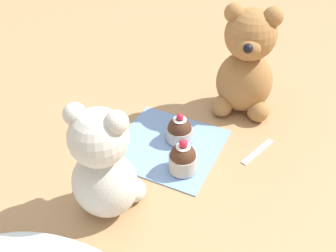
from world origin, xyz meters
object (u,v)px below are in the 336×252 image
Objects in this scene: teddy_bear_cream at (104,166)px; cupcake_near_cream_bear at (183,158)px; teddy_bear_tan at (246,65)px; teaspoon at (258,151)px; cupcake_near_tan_bear at (180,130)px.

teddy_bear_cream reaches higher than cupcake_near_cream_bear.
cupcake_near_cream_bear is (-0.08, -0.14, -0.07)m from teddy_bear_cream.
teddy_bear_tan reaches higher than teaspoon.
teddy_bear_tan is (-0.12, -0.39, 0.02)m from teddy_bear_cream.
teddy_bear_cream is at bearing -118.79° from teddy_bear_tan.
cupcake_near_cream_bear is at bearing 118.06° from cupcake_near_tan_bear.
teaspoon is at bearing -136.93° from teddy_bear_cream.
teddy_bear_cream is 2.22× the size of teaspoon.
teaspoon is (-0.08, 0.13, -0.12)m from teddy_bear_tan.
teddy_bear_tan is 0.21m from cupcake_near_tan_bear.
teaspoon is at bearing -135.41° from cupcake_near_cream_bear.
teddy_bear_cream is 0.34m from teaspoon.
teddy_bear_tan reaches higher than teddy_bear_cream.
cupcake_near_tan_bear is 0.17m from teaspoon.
teddy_bear_tan is 2.52× the size of teaspoon.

